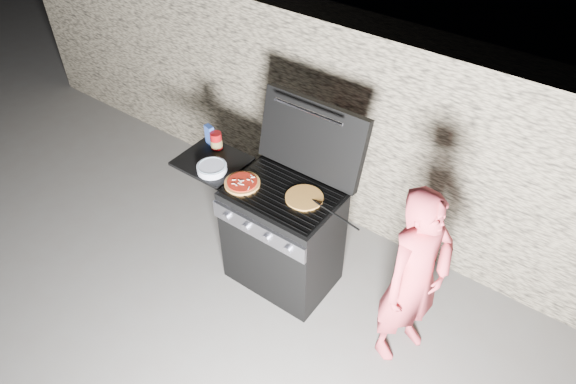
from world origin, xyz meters
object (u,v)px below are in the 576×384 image
Objects in this scene: gas_grill at (257,224)px; person at (414,280)px; pizza_topped at (242,183)px; sauce_jar at (216,141)px.

person reaches higher than gas_grill.
pizza_topped reaches higher than gas_grill.
sauce_jar is (-0.49, 0.14, 0.52)m from gas_grill.
person reaches higher than pizza_topped.
pizza_topped is 0.18× the size of person.
pizza_topped is at bearing -27.00° from sauce_jar.
person is (1.31, -0.01, 0.27)m from gas_grill.
pizza_topped is at bearing -115.89° from gas_grill.
sauce_jar is 1.82m from person.
sauce_jar is at bearing 107.25° from person.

